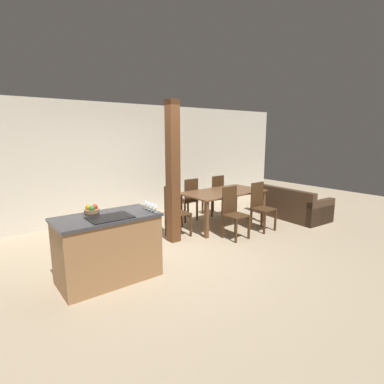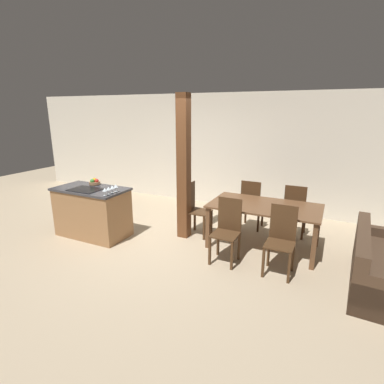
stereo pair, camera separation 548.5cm
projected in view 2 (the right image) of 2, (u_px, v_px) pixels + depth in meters
ground_plane at (158, 241)px, 5.46m from camera, size 16.00×16.00×0.00m
wall_back at (213, 150)px, 7.36m from camera, size 11.20×0.08×2.70m
kitchen_island at (93, 212)px, 5.62m from camera, size 1.36×0.73×0.93m
fruit_bowl at (95, 182)px, 5.73m from camera, size 0.21×0.21×0.12m
wine_glass_near at (105, 190)px, 4.96m from camera, size 0.08×0.08×0.13m
wine_glass_middle at (109, 189)px, 5.05m from camera, size 0.08×0.08×0.13m
wine_glass_far at (112, 187)px, 5.13m from camera, size 0.08×0.08×0.13m
wine_glass_end at (116, 186)px, 5.21m from camera, size 0.08×0.08×0.13m
dining_table at (264, 210)px, 5.06m from camera, size 1.82×1.00×0.76m
dining_chair_near_left at (227, 229)px, 4.64m from camera, size 0.40×0.40×1.00m
dining_chair_near_right at (281, 239)px, 4.30m from camera, size 0.40×0.40×1.00m
dining_chair_far_left at (251, 204)px, 5.90m from camera, size 0.40×0.40×1.00m
dining_chair_far_right at (295, 210)px, 5.55m from camera, size 0.40×0.40×1.00m
dining_chair_head_end at (195, 208)px, 5.64m from camera, size 0.40×0.40×1.00m
timber_post at (184, 169)px, 5.35m from camera, size 0.20×0.20×2.59m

